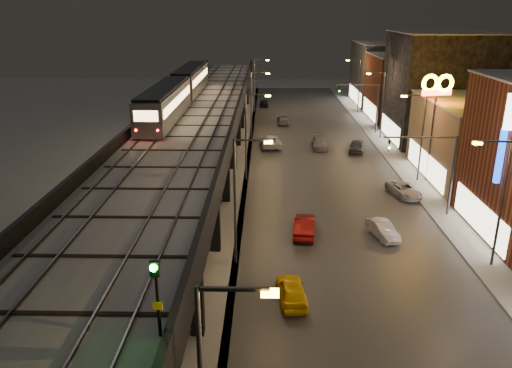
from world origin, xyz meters
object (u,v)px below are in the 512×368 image
object	(u,v)px
car_taxi	(292,291)
car_onc_dark	(404,190)
car_near_white	(305,226)
car_mid_dark	(283,120)
car_mid_silver	(270,141)
car_onc_white	(319,143)
rail_signal	(156,284)
subway_train	(180,89)
car_onc_silver	(383,230)
car_far_white	(264,103)
car_onc_red	(357,147)

from	to	relation	value
car_taxi	car_onc_dark	world-z (taller)	car_taxi
car_near_white	car_mid_dark	xyz separation A→B (m)	(-0.50, 40.08, -0.13)
car_mid_silver	car_onc_white	xyz separation A→B (m)	(6.27, -0.60, -0.09)
car_taxi	car_mid_silver	world-z (taller)	car_mid_silver
rail_signal	car_mid_dark	size ratio (longest dim) A/B	0.67
subway_train	rail_signal	world-z (taller)	subway_train
car_taxi	car_onc_silver	world-z (taller)	car_taxi
rail_signal	car_onc_white	distance (m)	49.73
subway_train	car_mid_dark	distance (m)	24.17
car_mid_dark	car_far_white	size ratio (longest dim) A/B	1.15
car_onc_dark	car_onc_white	bearing A→B (deg)	95.93
rail_signal	car_onc_white	bearing A→B (deg)	77.96
car_far_white	car_onc_dark	distance (m)	47.72
car_near_white	car_mid_silver	distance (m)	26.63
car_far_white	car_onc_red	bearing A→B (deg)	108.64
car_mid_silver	car_onc_dark	bearing A→B (deg)	120.41
car_far_white	subway_train	bearing A→B (deg)	72.03
car_near_white	car_mid_silver	bearing A→B (deg)	-78.30
car_near_white	car_onc_red	distance (m)	25.51
car_near_white	car_onc_red	bearing A→B (deg)	-102.46
car_mid_dark	car_onc_dark	xyz separation A→B (m)	(10.53, -31.31, -0.00)
car_near_white	car_onc_silver	bearing A→B (deg)	-177.17
rail_signal	car_mid_silver	bearing A→B (deg)	85.32
car_far_white	rail_signal	bearing A→B (deg)	85.40
car_mid_silver	car_mid_dark	world-z (taller)	car_mid_silver
car_taxi	subway_train	bearing A→B (deg)	-74.42
subway_train	car_mid_silver	distance (m)	14.01
rail_signal	car_onc_silver	size ratio (longest dim) A/B	0.76
car_onc_white	car_onc_red	world-z (taller)	car_onc_red
car_onc_dark	car_onc_white	xyz separation A→B (m)	(-6.31, 17.14, 0.05)
rail_signal	car_mid_silver	distance (m)	49.40
car_mid_silver	car_onc_red	world-z (taller)	car_mid_silver
car_mid_silver	car_onc_silver	distance (m)	28.20
car_near_white	car_mid_silver	size ratio (longest dim) A/B	0.83
car_onc_silver	rail_signal	bearing A→B (deg)	-134.77
subway_train	car_onc_dark	world-z (taller)	subway_train
car_taxi	car_onc_white	xyz separation A→B (m)	(5.18, 35.38, -0.03)
car_near_white	car_onc_dark	world-z (taller)	car_near_white
subway_train	car_mid_dark	xyz separation A→B (m)	(12.42, 19.29, -7.60)
rail_signal	car_onc_dark	bearing A→B (deg)	61.79
car_mid_silver	car_taxi	bearing A→B (deg)	86.81
car_mid_dark	car_onc_silver	distance (m)	40.96
car_near_white	car_onc_white	bearing A→B (deg)	-91.95
car_onc_silver	car_onc_red	bearing A→B (deg)	70.23
subway_train	car_onc_silver	size ratio (longest dim) A/B	8.97
car_onc_dark	car_onc_red	world-z (taller)	car_onc_red
car_far_white	car_onc_white	xyz separation A→B (m)	(7.19, -28.63, 0.03)
car_onc_dark	car_near_white	bearing A→B (deg)	-153.15
subway_train	car_mid_silver	size ratio (longest dim) A/B	6.16
subway_train	rail_signal	distance (m)	43.37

